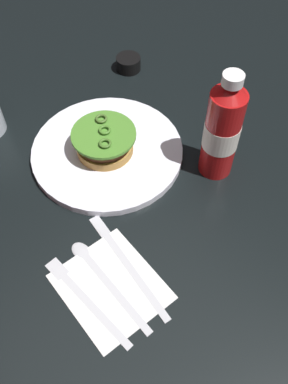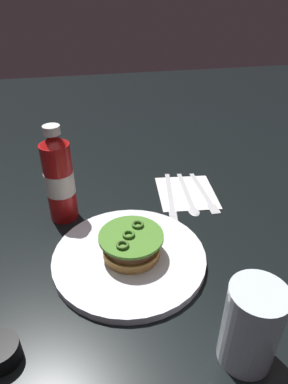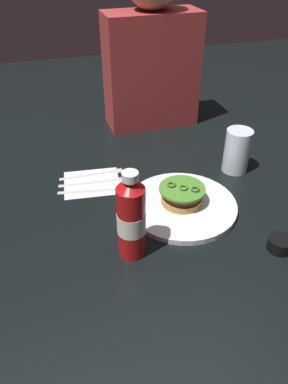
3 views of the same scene
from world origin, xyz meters
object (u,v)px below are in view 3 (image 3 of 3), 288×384
condiment_cup (280,244)px  spoon_utensil (102,181)px  dinner_plate (182,205)px  water_glass (237,151)px  fork_utensil (97,173)px  diner_person (152,54)px  burger_sandwich (182,195)px  ketchup_bottle (131,219)px  butter_knife (103,189)px  napkin (92,183)px

condiment_cup → spoon_utensil: bearing=130.4°
dinner_plate → water_glass: water_glass is taller
condiment_cup → fork_utensil: (-0.34, 0.43, -0.01)m
dinner_plate → diner_person: size_ratio=0.52×
burger_sandwich → ketchup_bottle: bearing=-144.2°
water_glass → spoon_utensil: (-0.40, 0.05, -0.06)m
condiment_cup → ketchup_bottle: bearing=164.2°
diner_person → ketchup_bottle: bearing=-111.8°
ketchup_bottle → burger_sandwich: bearing=35.8°
butter_knife → spoon_utensil: 0.04m
dinner_plate → water_glass: size_ratio=2.20×
spoon_utensil → butter_knife: bearing=-100.5°
burger_sandwich → diner_person: size_ratio=0.22×
condiment_cup → diner_person: 0.77m
ketchup_bottle → napkin: 0.32m
burger_sandwich → condiment_cup: bearing=-54.0°
napkin → diner_person: diner_person is taller
napkin → diner_person: (0.29, 0.34, 0.25)m
ketchup_bottle → water_glass: ketchup_bottle is taller
napkin → diner_person: size_ratio=0.29×
burger_sandwich → water_glass: water_glass is taller
ketchup_bottle → napkin: ketchup_bottle is taller
napkin → spoon_utensil: 0.03m
burger_sandwich → butter_knife: burger_sandwich is taller
condiment_cup → diner_person: diner_person is taller
water_glass → spoon_utensil: size_ratio=0.67×
dinner_plate → condiment_cup: 0.26m
burger_sandwich → spoon_utensil: size_ratio=0.61×
dinner_plate → napkin: (-0.21, 0.18, -0.01)m
napkin → fork_utensil: (0.02, 0.04, 0.00)m
fork_utensil → dinner_plate: bearing=-51.0°
ketchup_bottle → condiment_cup: (0.33, -0.09, -0.08)m
napkin → butter_knife: bearing=-65.4°
burger_sandwich → diner_person: (0.09, 0.52, 0.21)m
spoon_utensil → fork_utensil: size_ratio=1.03×
napkin → fork_utensil: 0.05m
dinner_plate → napkin: bearing=138.3°
ketchup_bottle → water_glass: bearing=31.7°
water_glass → napkin: size_ratio=0.83×
water_glass → spoon_utensil: 0.41m
dinner_plate → fork_utensil: 0.29m
condiment_cup → dinner_plate: bearing=126.6°
diner_person → burger_sandwich: bearing=-99.4°
water_glass → napkin: bearing=172.3°
water_glass → fork_utensil: 0.42m
spoon_utensil → burger_sandwich: bearing=-44.9°
water_glass → diner_person: (-0.14, 0.40, 0.19)m
burger_sandwich → fork_utensil: (-0.18, 0.22, -0.03)m
ketchup_bottle → condiment_cup: ketchup_bottle is taller
dinner_plate → water_glass: bearing=29.2°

